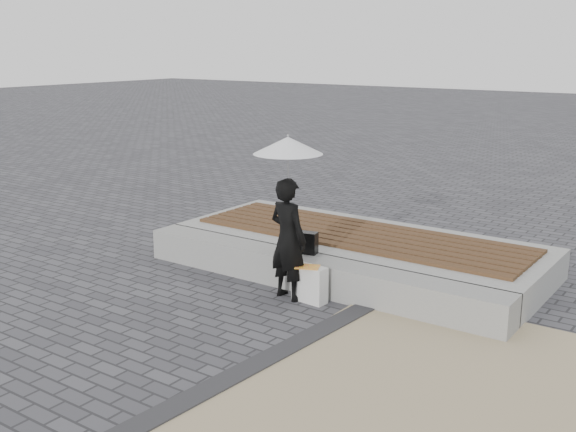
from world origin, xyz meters
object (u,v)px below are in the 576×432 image
Objects in this scene: canvas_tote at (310,284)px; woman at (288,239)px; handbag at (302,242)px; seating_ledge at (311,273)px; parasol at (288,145)px.

woman is at bearing -167.32° from canvas_tote.
woman is at bearing -85.77° from handbag.
handbag is (-0.20, 0.10, 0.34)m from seating_ledge.
woman reaches higher than canvas_tote.
seating_ledge is at bearing -37.93° from handbag.
parasol reaches higher than seating_ledge.
woman is (-0.05, -0.42, 0.52)m from seating_ledge.
parasol is at bearing -0.00° from woman.
woman is 0.58m from canvas_tote.
woman reaches higher than handbag.
canvas_tote is (0.43, -0.47, -0.32)m from handbag.
parasol reaches higher than woman.
canvas_tote is (0.28, 0.04, -1.60)m from parasol.
handbag reaches higher than canvas_tote.
seating_ledge is 0.41m from handbag.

